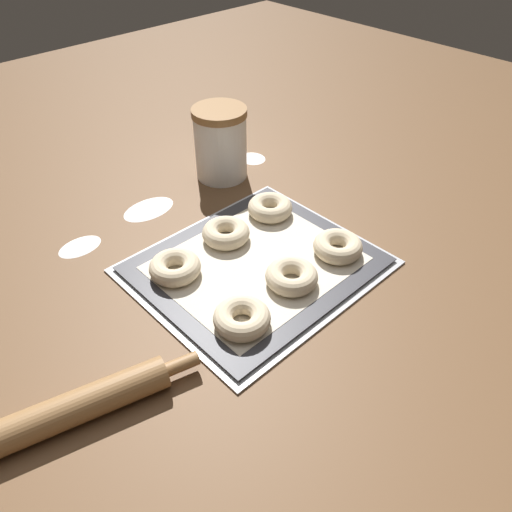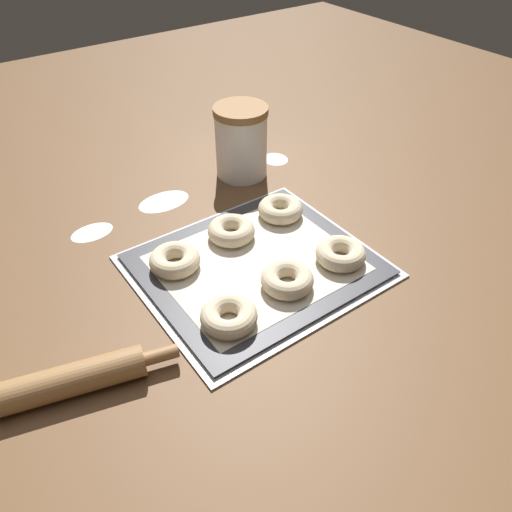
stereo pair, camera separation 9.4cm
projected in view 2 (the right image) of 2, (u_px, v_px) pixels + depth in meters
ground_plane at (258, 260)px, 0.93m from camera, size 2.80×2.80×0.00m
baking_tray at (256, 266)px, 0.91m from camera, size 0.42×0.36×0.01m
baking_mat at (256, 263)px, 0.91m from camera, size 0.39×0.34×0.00m
bagel_front_left at (229, 316)px, 0.78m from camera, size 0.09×0.09×0.03m
bagel_front_center at (287, 279)px, 0.85m from camera, size 0.09×0.09×0.03m
bagel_front_right at (341, 254)px, 0.90m from camera, size 0.09×0.09×0.03m
bagel_back_left at (175, 260)px, 0.89m from camera, size 0.09×0.09×0.03m
bagel_back_center at (231, 231)px, 0.95m from camera, size 0.09×0.09×0.03m
bagel_back_right at (280, 209)px, 1.01m from camera, size 0.09×0.09×0.03m
flour_canister at (241, 141)px, 1.12m from camera, size 0.12×0.12×0.16m
rolling_pin at (0, 400)px, 0.67m from camera, size 0.48×0.15×0.05m
flour_patch_near at (164, 201)px, 1.08m from camera, size 0.11×0.07×0.00m
flour_patch_far at (92, 232)px, 0.99m from camera, size 0.08×0.06×0.00m
flour_patch_side at (275, 159)px, 1.22m from camera, size 0.06×0.07×0.00m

